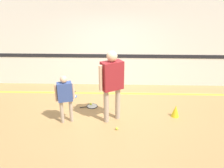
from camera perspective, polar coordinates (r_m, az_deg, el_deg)
The scene contains 10 objects.
ground_plane at distance 5.62m, azimuth -0.66°, elevation -8.92°, with size 16.00×16.00×0.00m, color #A87F4C.
wall_back at distance 7.20m, azimuth 0.07°, elevation 11.79°, with size 16.00×0.07×3.20m.
floor_stripe at distance 6.95m, azimuth -0.13°, elevation -2.44°, with size 14.40×0.10×0.01m.
person_instructor at distance 5.07m, azimuth -0.00°, elevation 1.26°, with size 0.59×0.49×1.76m.
person_student_left at distance 5.24m, azimuth -12.19°, elevation -2.63°, with size 0.44×0.28×1.21m.
racket_spare_on_floor at distance 6.18m, azimuth -5.35°, elevation -5.78°, with size 0.53×0.39×0.03m.
racket_second_spare at distance 6.84m, azimuth -10.34°, elevation -3.16°, with size 0.31×0.53×0.03m.
tennis_ball_near_instructor at distance 5.17m, azimuth 1.27°, elevation -11.53°, with size 0.07×0.07×0.07m, color #CCE038.
tennis_ball_by_spare_racket at distance 6.25m, azimuth -5.57°, elevation -5.21°, with size 0.07×0.07×0.07m, color #CCE038.
training_cone at distance 5.85m, azimuth 16.25°, elevation -6.78°, with size 0.20×0.20×0.31m.
Camera 1 is at (0.22, -4.80, 2.92)m, focal length 35.00 mm.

